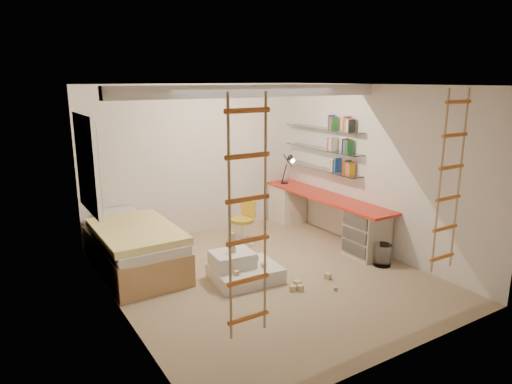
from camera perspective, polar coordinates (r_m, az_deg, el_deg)
floor at (r=6.46m, az=1.42°, el=-10.50°), size 4.50×4.50×0.00m
ceiling_beam at (r=6.14m, az=0.00°, el=12.51°), size 4.00×0.18×0.16m
window_frame at (r=6.64m, az=-20.37°, el=3.32°), size 0.06×1.15×1.35m
window_blind at (r=6.64m, az=-20.04°, el=3.36°), size 0.02×1.00×1.20m
rope_ladder_left at (r=3.86m, az=-1.03°, el=-3.52°), size 0.41×0.04×2.13m
rope_ladder_right at (r=5.69m, az=23.05°, el=1.06°), size 0.41×0.04×2.13m
waste_bin at (r=7.01m, az=15.53°, el=-7.58°), size 0.26×0.26×0.33m
desk at (r=7.94m, az=8.45°, el=-2.82°), size 0.56×2.80×0.75m
shelves at (r=8.00m, az=8.33°, el=5.36°), size 0.25×1.80×0.71m
bed at (r=6.80m, az=-14.97°, el=-6.70°), size 1.02×2.00×0.69m
task_lamp at (r=8.47m, az=4.20°, el=3.46°), size 0.14×0.36×0.57m
swivel_chair at (r=7.54m, az=-1.64°, el=-4.63°), size 0.55×0.55×0.74m
play_platform at (r=6.30m, az=-1.80°, el=-9.63°), size 0.95×0.77×0.40m
toy_blocks at (r=6.17m, az=2.04°, el=-9.32°), size 1.29×1.07×0.67m
books at (r=7.98m, az=8.36°, el=6.10°), size 0.14×0.64×0.92m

